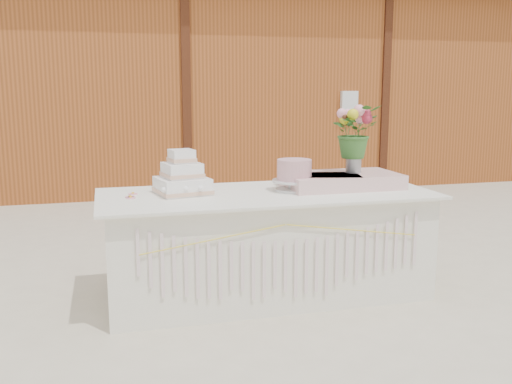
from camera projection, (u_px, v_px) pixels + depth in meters
ground at (266, 294)px, 4.25m from camera, size 80.00×80.00×0.00m
barn at (169, 79)px, 9.65m from camera, size 12.60×4.60×3.30m
cake_table at (267, 244)px, 4.18m from camera, size 2.40×1.00×0.77m
wedding_cake at (182, 179)px, 4.04m from camera, size 0.41×0.41×0.32m
pink_cake_stand at (294, 173)px, 4.15m from camera, size 0.32×0.32×0.23m
satin_runner at (341, 180)px, 4.31m from camera, size 0.86×0.50×0.11m
flower_vase at (353, 162)px, 4.33m from camera, size 0.12×0.12×0.16m
bouquet at (355, 125)px, 4.28m from camera, size 0.43×0.40×0.40m
loose_flowers at (128, 196)px, 3.94m from camera, size 0.18×0.33×0.02m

